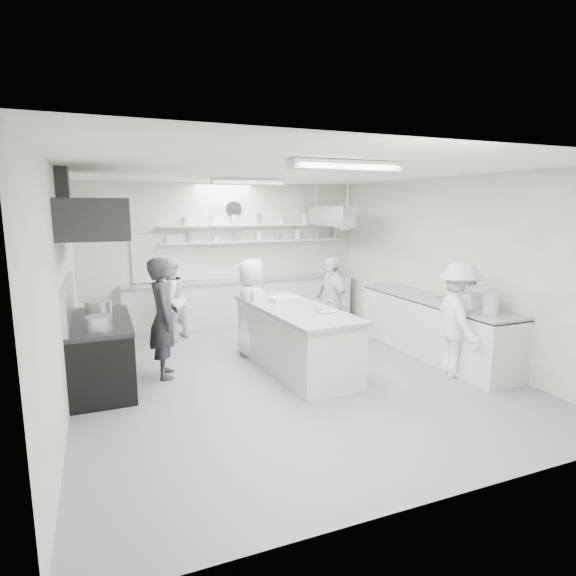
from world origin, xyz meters
name	(u,v)px	position (x,y,z in m)	size (l,w,h in m)	color
floor	(284,371)	(0.00, 0.00, -0.01)	(6.00, 7.00, 0.02)	gray
ceiling	(284,171)	(0.00, 0.00, 3.01)	(6.00, 7.00, 0.02)	white
wall_back	(225,253)	(0.00, 3.50, 1.50)	(6.00, 0.04, 3.00)	silver
wall_front	(445,333)	(0.00, -3.50, 1.50)	(6.00, 0.04, 3.00)	silver
wall_left	(62,288)	(-3.00, 0.00, 1.50)	(0.04, 7.00, 3.00)	silver
wall_right	(445,265)	(3.00, 0.00, 1.50)	(0.04, 7.00, 3.00)	silver
stove	(102,355)	(-2.60, 0.40, 0.45)	(0.80, 1.80, 0.90)	black
exhaust_hood	(92,218)	(-2.60, 0.40, 2.35)	(0.85, 2.00, 0.50)	#272729
back_counter	(243,301)	(0.30, 3.20, 0.46)	(5.00, 0.60, 0.92)	silver
shelf_lower	(257,241)	(0.70, 3.37, 1.75)	(4.20, 0.26, 0.04)	silver
shelf_upper	(257,225)	(0.70, 3.37, 2.10)	(4.20, 0.26, 0.04)	silver
pass_through_window	(164,258)	(-1.30, 3.48, 1.45)	(1.30, 0.04, 1.00)	black
wall_clock	(233,209)	(0.20, 3.46, 2.45)	(0.32, 0.32, 0.05)	silver
right_counter	(433,328)	(2.65, -0.20, 0.47)	(0.74, 3.30, 0.94)	silver
pot_rack	(331,216)	(2.00, 2.40, 2.30)	(0.30, 1.60, 0.40)	#B3B5BA
light_fixture_front	(345,166)	(0.00, -1.80, 2.94)	(1.30, 0.25, 0.10)	silver
light_fixture_rear	(247,182)	(0.00, 1.80, 2.94)	(1.30, 0.25, 0.10)	silver
prep_island	(295,339)	(0.20, 0.05, 0.46)	(0.94, 2.52, 0.93)	silver
stove_pot	(99,311)	(-2.60, 0.51, 1.06)	(0.35, 0.35, 0.30)	#B3B5BA
cook_stove	(163,318)	(-1.73, 0.45, 0.89)	(0.65, 0.43, 1.78)	#2B2A32
cook_back	(169,299)	(-1.38, 2.34, 0.80)	(0.77, 0.60, 1.59)	white
cook_island_left	(252,307)	(-0.21, 0.96, 0.83)	(0.81, 0.52, 1.65)	white
cook_island_right	(332,301)	(1.31, 0.98, 0.81)	(0.94, 0.39, 1.61)	white
cook_right	(458,320)	(2.31, -1.15, 0.86)	(1.11, 0.64, 1.71)	white
bowl_island_a	(325,313)	(0.47, -0.43, 0.96)	(0.27, 0.27, 0.07)	#B3B5BA
bowl_island_b	(280,309)	(-0.02, 0.14, 0.95)	(0.18, 0.18, 0.05)	silver
bowl_right	(434,297)	(2.76, -0.05, 0.97)	(0.24, 0.24, 0.06)	silver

